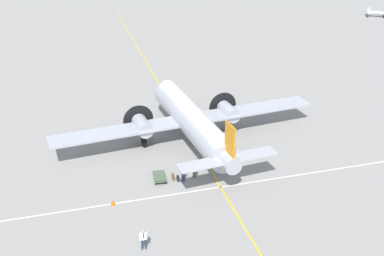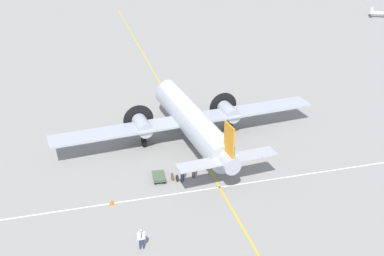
# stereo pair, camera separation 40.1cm
# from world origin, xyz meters

# --- Properties ---
(ground_plane) EXTENTS (300.00, 300.00, 0.00)m
(ground_plane) POSITION_xyz_m (0.00, 0.00, 0.00)
(ground_plane) COLOR gray
(apron_line_eastwest) EXTENTS (120.00, 0.16, 0.01)m
(apron_line_eastwest) POSITION_xyz_m (0.00, 0.26, 0.00)
(apron_line_eastwest) COLOR gold
(apron_line_eastwest) RESTS_ON ground_plane
(apron_line_northsouth) EXTENTS (0.16, 120.00, 0.01)m
(apron_line_northsouth) POSITION_xyz_m (8.17, 0.00, 0.00)
(apron_line_northsouth) COLOR silver
(apron_line_northsouth) RESTS_ON ground_plane
(airliner_main) EXTENTS (18.67, 27.27, 5.99)m
(airliner_main) POSITION_xyz_m (-0.44, -0.04, 2.58)
(airliner_main) COLOR #ADB2BC
(airliner_main) RESTS_ON ground_plane
(crew_foreground) EXTENTS (0.28, 0.60, 1.75)m
(crew_foreground) POSITION_xyz_m (14.20, -7.44, 1.07)
(crew_foreground) COLOR navy
(crew_foreground) RESTS_ON ground_plane
(passenger_boarding) EXTENTS (0.52, 0.35, 1.69)m
(passenger_boarding) POSITION_xyz_m (6.14, -1.49, 1.03)
(passenger_boarding) COLOR #473D2D
(passenger_boarding) RESTS_ON ground_plane
(ramp_agent) EXTENTS (0.41, 0.53, 1.83)m
(ramp_agent) POSITION_xyz_m (6.46, -2.58, 1.12)
(ramp_agent) COLOR navy
(ramp_agent) RESTS_ON ground_plane
(suitcase_near_door) EXTENTS (0.44, 0.15, 0.62)m
(suitcase_near_door) POSITION_xyz_m (6.00, -3.36, 0.29)
(suitcase_near_door) COLOR brown
(suitcase_near_door) RESTS_ON ground_plane
(suitcase_upright_spare) EXTENTS (0.41, 0.19, 0.51)m
(suitcase_upright_spare) POSITION_xyz_m (6.25, -2.99, 0.24)
(suitcase_upright_spare) COLOR #232328
(suitcase_upright_spare) RESTS_ON ground_plane
(baggage_cart) EXTENTS (2.07, 1.23, 0.56)m
(baggage_cart) POSITION_xyz_m (5.61, -4.49, 0.28)
(baggage_cart) COLOR #4C6047
(baggage_cart) RESTS_ON ground_plane
(traffic_cone) EXTENTS (0.35, 0.35, 0.47)m
(traffic_cone) POSITION_xyz_m (8.27, -8.88, 0.21)
(traffic_cone) COLOR orange
(traffic_cone) RESTS_ON ground_plane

